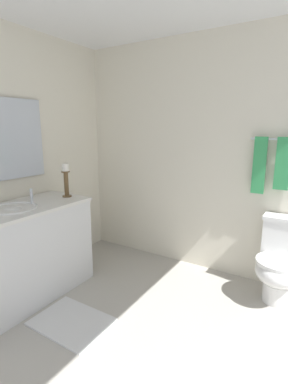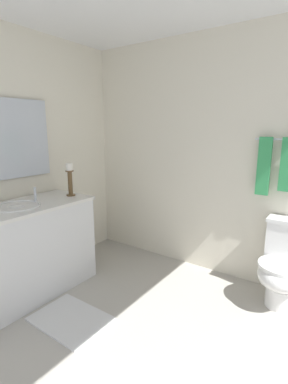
{
  "view_description": "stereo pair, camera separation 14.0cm",
  "coord_description": "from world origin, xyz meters",
  "px_view_note": "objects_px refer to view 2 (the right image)",
  "views": [
    {
      "loc": [
        1.01,
        -1.54,
        1.53
      ],
      "look_at": [
        -0.22,
        0.46,
        1.0
      ],
      "focal_mm": 26.74,
      "sensor_mm": 36.0,
      "label": 1
    },
    {
      "loc": [
        1.13,
        -1.46,
        1.53
      ],
      "look_at": [
        -0.22,
        0.46,
        1.0
      ],
      "focal_mm": 26.74,
      "sensor_mm": 36.0,
      "label": 2
    }
  ],
  "objects_px": {
    "toilet": "(284,267)",
    "bath_mat": "(70,319)",
    "sink_basin": "(17,211)",
    "towel_near_vanity": "(264,166)",
    "towel_center": "(288,165)",
    "vanity_cabinet": "(21,252)",
    "candle_holder_tall": "(70,179)"
  },
  "relations": [
    {
      "from": "vanity_cabinet",
      "to": "candle_holder_tall",
      "type": "distance_m",
      "value": 0.82
    },
    {
      "from": "vanity_cabinet",
      "to": "bath_mat",
      "type": "distance_m",
      "value": 0.75
    },
    {
      "from": "towel_near_vanity",
      "to": "bath_mat",
      "type": "distance_m",
      "value": 2.13
    },
    {
      "from": "towel_center",
      "to": "bath_mat",
      "type": "xyz_separation_m",
      "value": [
        -1.27,
        -1.41,
        -1.21
      ]
    },
    {
      "from": "sink_basin",
      "to": "bath_mat",
      "type": "relative_size",
      "value": 0.67
    },
    {
      "from": "sink_basin",
      "to": "towel_center",
      "type": "height_order",
      "value": "towel_center"
    },
    {
      "from": "sink_basin",
      "to": "toilet",
      "type": "distance_m",
      "value": 2.36
    },
    {
      "from": "vanity_cabinet",
      "to": "bath_mat",
      "type": "relative_size",
      "value": 2.24
    },
    {
      "from": "sink_basin",
      "to": "vanity_cabinet",
      "type": "bearing_deg",
      "value": -90.0
    },
    {
      "from": "sink_basin",
      "to": "towel_center",
      "type": "bearing_deg",
      "value": 36.6
    },
    {
      "from": "towel_center",
      "to": "sink_basin",
      "type": "bearing_deg",
      "value": -143.4
    },
    {
      "from": "candle_holder_tall",
      "to": "towel_center",
      "type": "xyz_separation_m",
      "value": [
        1.83,
        0.86,
        0.18
      ]
    },
    {
      "from": "candle_holder_tall",
      "to": "toilet",
      "type": "relative_size",
      "value": 0.44
    },
    {
      "from": "candle_holder_tall",
      "to": "bath_mat",
      "type": "bearing_deg",
      "value": -44.5
    },
    {
      "from": "vanity_cabinet",
      "to": "towel_center",
      "type": "relative_size",
      "value": 2.85
    },
    {
      "from": "toilet",
      "to": "bath_mat",
      "type": "relative_size",
      "value": 1.25
    },
    {
      "from": "towel_near_vanity",
      "to": "towel_center",
      "type": "height_order",
      "value": "same"
    },
    {
      "from": "towel_near_vanity",
      "to": "towel_center",
      "type": "distance_m",
      "value": 0.2
    },
    {
      "from": "toilet",
      "to": "candle_holder_tall",
      "type": "bearing_deg",
      "value": -161.18
    },
    {
      "from": "towel_center",
      "to": "candle_holder_tall",
      "type": "bearing_deg",
      "value": -154.93
    },
    {
      "from": "vanity_cabinet",
      "to": "towel_near_vanity",
      "type": "xyz_separation_m",
      "value": [
        1.7,
        1.41,
        0.76
      ]
    },
    {
      "from": "sink_basin",
      "to": "towel_near_vanity",
      "type": "relative_size",
      "value": 0.76
    },
    {
      "from": "sink_basin",
      "to": "towel_near_vanity",
      "type": "xyz_separation_m",
      "value": [
        1.7,
        1.41,
        0.37
      ]
    },
    {
      "from": "toilet",
      "to": "bath_mat",
      "type": "bearing_deg",
      "value": -138.36
    },
    {
      "from": "towel_near_vanity",
      "to": "towel_center",
      "type": "bearing_deg",
      "value": 0.0
    },
    {
      "from": "vanity_cabinet",
      "to": "towel_center",
      "type": "bearing_deg",
      "value": 36.62
    },
    {
      "from": "toilet",
      "to": "towel_center",
      "type": "distance_m",
      "value": 0.88
    },
    {
      "from": "candle_holder_tall",
      "to": "toilet",
      "type": "xyz_separation_m",
      "value": [
        1.92,
        0.65,
        -0.67
      ]
    },
    {
      "from": "vanity_cabinet",
      "to": "towel_near_vanity",
      "type": "distance_m",
      "value": 2.33
    },
    {
      "from": "toilet",
      "to": "towel_near_vanity",
      "type": "relative_size",
      "value": 1.42
    },
    {
      "from": "sink_basin",
      "to": "toilet",
      "type": "xyz_separation_m",
      "value": [
        1.98,
        1.2,
        -0.45
      ]
    },
    {
      "from": "sink_basin",
      "to": "towel_near_vanity",
      "type": "bearing_deg",
      "value": 39.64
    }
  ]
}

